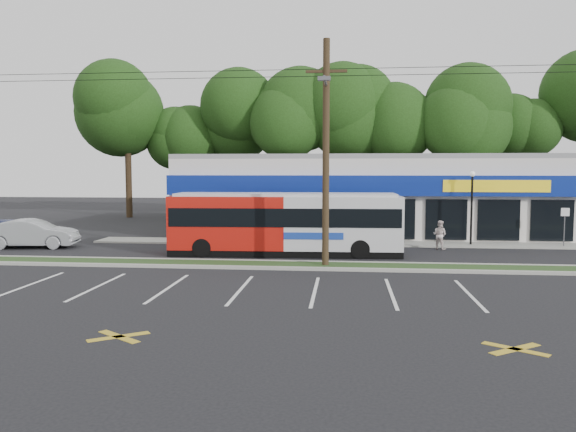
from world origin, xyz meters
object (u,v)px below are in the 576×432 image
(lamp_post, at_px, (472,199))
(car_silver, at_px, (32,234))
(utility_pole, at_px, (322,145))
(metrobus, at_px, (285,222))
(sign_post, at_px, (565,220))
(car_dark, at_px, (348,240))
(car_blue, at_px, (10,232))
(pedestrian_a, at_px, (373,230))
(pedestrian_b, at_px, (440,235))

(lamp_post, relative_size, car_silver, 0.88)
(utility_pole, relative_size, metrobus, 4.24)
(utility_pole, relative_size, car_silver, 10.35)
(lamp_post, distance_m, sign_post, 5.13)
(sign_post, height_order, car_silver, sign_post)
(car_dark, xyz_separation_m, car_silver, (-17.44, 0.05, 0.11))
(lamp_post, relative_size, car_blue, 0.87)
(metrobus, bearing_deg, lamp_post, 20.79)
(metrobus, height_order, pedestrian_a, metrobus)
(utility_pole, distance_m, car_silver, 17.52)
(lamp_post, height_order, pedestrian_a, lamp_post)
(sign_post, height_order, pedestrian_b, sign_post)
(lamp_post, bearing_deg, sign_post, -2.58)
(metrobus, height_order, car_dark, metrobus)
(pedestrian_b, bearing_deg, car_silver, 39.04)
(car_dark, xyz_separation_m, car_blue, (-19.70, 1.50, 0.02))
(lamp_post, height_order, car_blue, lamp_post)
(utility_pole, distance_m, lamp_post, 11.67)
(metrobus, xyz_separation_m, car_blue, (-16.52, 2.50, -0.96))
(car_silver, bearing_deg, pedestrian_b, -95.26)
(pedestrian_a, distance_m, pedestrian_b, 3.75)
(pedestrian_a, bearing_deg, metrobus, 27.96)
(sign_post, xyz_separation_m, metrobus, (-15.16, -4.07, 0.11))
(lamp_post, height_order, metrobus, lamp_post)
(metrobus, distance_m, car_dark, 3.47)
(lamp_post, bearing_deg, car_dark, -154.71)
(sign_post, distance_m, car_dark, 12.40)
(sign_post, relative_size, car_blue, 0.46)
(utility_pole, bearing_deg, pedestrian_a, 70.76)
(pedestrian_b, bearing_deg, car_blue, 35.29)
(car_silver, xyz_separation_m, pedestrian_b, (22.43, 1.68, -0.00))
(sign_post, distance_m, pedestrian_a, 10.55)
(car_dark, height_order, car_blue, car_blue)
(utility_pole, height_order, pedestrian_a, utility_pole)
(car_blue, bearing_deg, car_dark, -81.60)
(car_dark, height_order, car_silver, car_silver)
(car_silver, xyz_separation_m, car_blue, (-2.26, 1.45, -0.09))
(utility_pole, xyz_separation_m, metrobus, (-1.99, 3.57, -3.74))
(pedestrian_a, xyz_separation_m, pedestrian_b, (3.53, -1.27, -0.11))
(utility_pole, relative_size, car_blue, 10.26)
(car_blue, height_order, pedestrian_b, pedestrian_b)
(sign_post, bearing_deg, car_silver, -174.13)
(utility_pole, relative_size, pedestrian_b, 31.51)
(metrobus, relative_size, pedestrian_a, 6.56)
(lamp_post, bearing_deg, car_blue, -176.14)
(lamp_post, bearing_deg, metrobus, -157.06)
(utility_pole, bearing_deg, sign_post, 30.15)
(car_dark, height_order, pedestrian_b, pedestrian_b)
(lamp_post, height_order, sign_post, lamp_post)
(metrobus, height_order, car_silver, metrobus)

